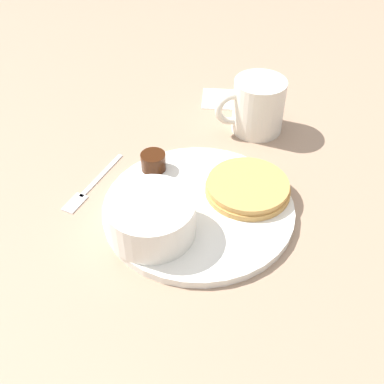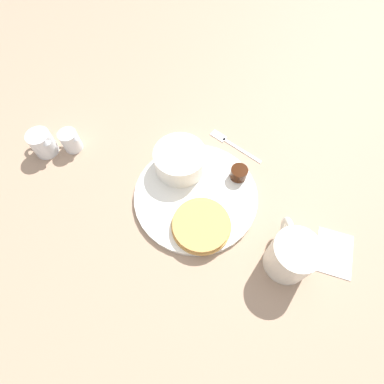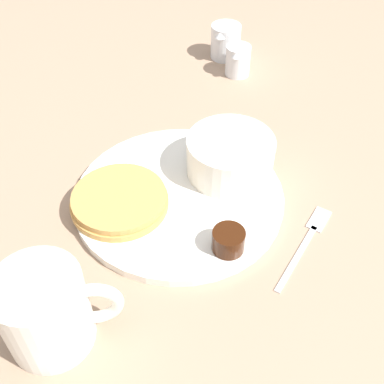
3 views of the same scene
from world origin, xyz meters
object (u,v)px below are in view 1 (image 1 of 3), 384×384
object	(u,v)px
fork	(88,188)
bowl	(151,217)
plate	(198,208)
coffee_mug	(257,106)

from	to	relation	value
fork	bowl	bearing A→B (deg)	-24.23
plate	fork	xyz separation A→B (m)	(-0.17, -0.01, -0.00)
coffee_mug	fork	distance (m)	0.32
coffee_mug	bowl	bearing A→B (deg)	-102.60
coffee_mug	fork	xyz separation A→B (m)	(-0.20, -0.24, -0.05)
bowl	coffee_mug	world-z (taller)	coffee_mug
bowl	coffee_mug	distance (m)	0.31
bowl	fork	bearing A→B (deg)	155.77
plate	coffee_mug	xyz separation A→B (m)	(0.03, 0.23, 0.04)
plate	bowl	xyz separation A→B (m)	(-0.04, -0.07, 0.03)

